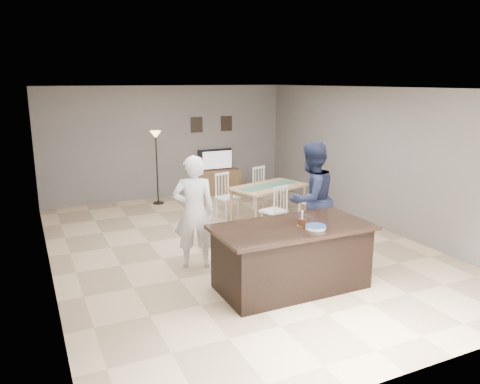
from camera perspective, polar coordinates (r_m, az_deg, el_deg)
name	(u,v)px	position (r m, az deg, el deg)	size (l,w,h in m)	color
floor	(237,247)	(8.19, -0.39, -6.68)	(8.00, 8.00, 0.00)	tan
room_shell	(237,151)	(7.77, -0.41, 5.01)	(8.00, 8.00, 8.00)	slate
kitchen_island	(291,256)	(6.54, 6.30, -7.82)	(2.15, 1.10, 0.90)	black
tv_console	(217,182)	(11.89, -2.76, 1.22)	(1.20, 0.40, 0.60)	brown
television	(216,160)	(11.85, -2.92, 3.95)	(0.91, 0.12, 0.53)	black
tv_screen_glow	(217,160)	(11.78, -2.78, 3.93)	(0.78, 0.78, 0.00)	orange
picture_frames	(212,124)	(11.84, -3.45, 8.26)	(1.10, 0.02, 0.38)	black
doorway	(58,244)	(4.94, -21.25, -5.94)	(0.00, 2.10, 2.65)	black
woman	(194,212)	(7.13, -5.61, -2.46)	(0.64, 0.42, 1.75)	silver
man	(311,199)	(7.68, 8.63, -0.89)	(0.91, 0.71, 1.88)	#181E36
birthday_cake	(302,222)	(6.40, 7.57, -3.65)	(0.14, 0.14, 0.21)	gold
plate_stack	(316,227)	(6.31, 9.22, -4.24)	(0.28, 0.28, 0.04)	white
dining_table	(268,192)	(9.57, 3.49, 0.03)	(1.89, 2.08, 0.94)	#9F7E56
floor_lamp	(156,148)	(10.90, -10.19, 5.34)	(0.25, 0.25, 1.70)	black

